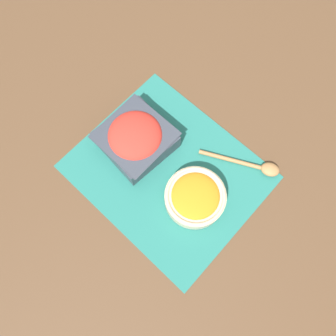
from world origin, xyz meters
TOP-DOWN VIEW (x-y plane):
  - ground_plane at (0.00, 0.00)m, footprint 3.00×3.00m
  - placemat at (0.00, 0.00)m, footprint 0.51×0.42m
  - carrot_bowl at (-0.11, 0.01)m, footprint 0.16×0.16m
  - tomato_bowl at (0.12, -0.00)m, footprint 0.19×0.19m
  - wooden_spoon at (-0.17, -0.18)m, footprint 0.22×0.13m

SIDE VIEW (x-z plane):
  - ground_plane at x=0.00m, z-range 0.00..0.00m
  - placemat at x=0.00m, z-range 0.00..0.00m
  - wooden_spoon at x=-0.17m, z-range 0.00..0.02m
  - carrot_bowl at x=-0.11m, z-range 0.01..0.07m
  - tomato_bowl at x=0.12m, z-range 0.00..0.09m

